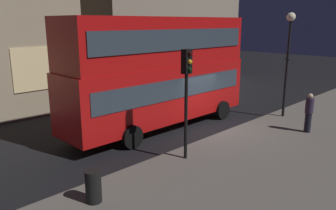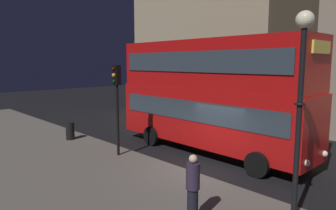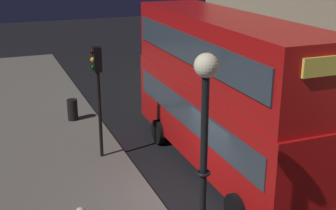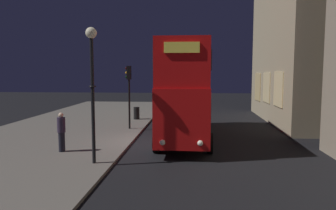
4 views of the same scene
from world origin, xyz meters
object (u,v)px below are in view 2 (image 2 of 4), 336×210
double_decker_bus (209,91)px  pedestrian (193,187)px  street_lamp (301,79)px  litter_bin (70,131)px  traffic_light_near_kerb (117,91)px

double_decker_bus → pedestrian: size_ratio=5.60×
street_lamp → litter_bin: (-12.10, -0.38, -3.26)m
traffic_light_near_kerb → pedestrian: size_ratio=2.22×
double_decker_bus → pedestrian: double_decker_bus is taller
traffic_light_near_kerb → pedestrian: (6.20, -1.92, -1.95)m
double_decker_bus → street_lamp: size_ratio=1.88×
traffic_light_near_kerb → double_decker_bus: bearing=58.8°
street_lamp → litter_bin: street_lamp is taller
double_decker_bus → traffic_light_near_kerb: 4.26m
street_lamp → pedestrian: bearing=-130.6°
pedestrian → litter_bin: pedestrian is taller
street_lamp → double_decker_bus: bearing=148.5°
street_lamp → pedestrian: 3.89m
double_decker_bus → pedestrian: 7.12m
litter_bin → traffic_light_near_kerb: bearing=3.4°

